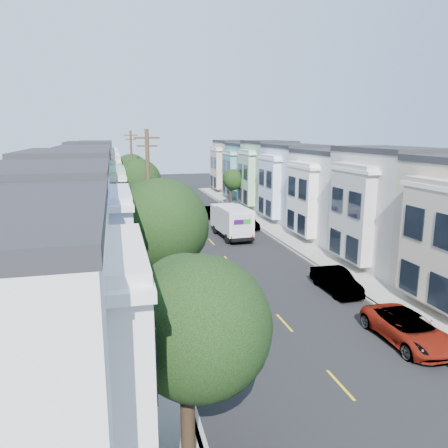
# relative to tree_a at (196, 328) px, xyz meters

# --- Properties ---
(ground) EXTENTS (160.00, 160.00, 0.00)m
(ground) POSITION_rel_tree_a_xyz_m (6.30, 14.66, -4.42)
(ground) COLOR black
(ground) RESTS_ON ground
(road_slab) EXTENTS (12.00, 70.00, 0.02)m
(road_slab) POSITION_rel_tree_a_xyz_m (6.30, 29.66, -4.41)
(road_slab) COLOR black
(road_slab) RESTS_ON ground
(curb_left) EXTENTS (0.30, 70.00, 0.15)m
(curb_left) POSITION_rel_tree_a_xyz_m (0.25, 29.66, -4.34)
(curb_left) COLOR gray
(curb_left) RESTS_ON ground
(curb_right) EXTENTS (0.30, 70.00, 0.15)m
(curb_right) POSITION_rel_tree_a_xyz_m (12.35, 29.66, -4.34)
(curb_right) COLOR gray
(curb_right) RESTS_ON ground
(sidewalk_left) EXTENTS (2.60, 70.00, 0.15)m
(sidewalk_left) POSITION_rel_tree_a_xyz_m (-1.05, 29.66, -4.34)
(sidewalk_left) COLOR gray
(sidewalk_left) RESTS_ON ground
(sidewalk_right) EXTENTS (2.60, 70.00, 0.15)m
(sidewalk_right) POSITION_rel_tree_a_xyz_m (13.65, 29.66, -4.34)
(sidewalk_right) COLOR gray
(sidewalk_right) RESTS_ON ground
(centerline) EXTENTS (0.12, 70.00, 0.01)m
(centerline) POSITION_rel_tree_a_xyz_m (6.30, 29.66, -4.42)
(centerline) COLOR gold
(centerline) RESTS_ON ground
(townhouse_row_left) EXTENTS (5.00, 70.00, 8.50)m
(townhouse_row_left) POSITION_rel_tree_a_xyz_m (-4.85, 29.66, -4.42)
(townhouse_row_left) COLOR white
(townhouse_row_left) RESTS_ON ground
(townhouse_row_right) EXTENTS (5.00, 70.00, 8.50)m
(townhouse_row_right) POSITION_rel_tree_a_xyz_m (17.45, 29.66, -4.42)
(townhouse_row_right) COLOR white
(townhouse_row_right) RESTS_ON ground
(tree_a) EXTENTS (4.24, 4.24, 6.56)m
(tree_a) POSITION_rel_tree_a_xyz_m (0.00, 0.00, 0.00)
(tree_a) COLOR black
(tree_a) RESTS_ON ground
(tree_b) EXTENTS (4.70, 4.70, 7.77)m
(tree_b) POSITION_rel_tree_a_xyz_m (0.00, 9.79, 0.98)
(tree_b) COLOR black
(tree_b) RESTS_ON ground
(tree_c) EXTENTS (4.13, 4.13, 6.43)m
(tree_c) POSITION_rel_tree_a_xyz_m (-0.00, 20.61, -0.07)
(tree_c) COLOR black
(tree_c) RESTS_ON ground
(tree_d) EXTENTS (4.54, 4.54, 7.51)m
(tree_d) POSITION_rel_tree_a_xyz_m (-0.00, 31.49, 0.79)
(tree_d) COLOR black
(tree_d) RESTS_ON ground
(tree_e) EXTENTS (4.70, 4.70, 7.17)m
(tree_e) POSITION_rel_tree_a_xyz_m (0.00, 47.73, 0.38)
(tree_e) COLOR black
(tree_e) RESTS_ON ground
(tree_far_r) EXTENTS (2.82, 2.82, 5.16)m
(tree_far_r) POSITION_rel_tree_a_xyz_m (13.20, 44.56, -0.73)
(tree_far_r) COLOR black
(tree_far_r) RESTS_ON ground
(utility_pole_near) EXTENTS (1.60, 0.26, 10.00)m
(utility_pole_near) POSITION_rel_tree_a_xyz_m (0.00, 16.66, 0.73)
(utility_pole_near) COLOR #42301E
(utility_pole_near) RESTS_ON ground
(utility_pole_far) EXTENTS (1.60, 0.26, 10.00)m
(utility_pole_far) POSITION_rel_tree_a_xyz_m (0.00, 42.66, 0.73)
(utility_pole_far) COLOR #42301E
(utility_pole_far) RESTS_ON ground
(fedex_truck) EXTENTS (2.44, 6.33, 3.03)m
(fedex_truck) POSITION_rel_tree_a_xyz_m (8.55, 27.96, -2.72)
(fedex_truck) COLOR silver
(fedex_truck) RESTS_ON ground
(lead_sedan) EXTENTS (1.52, 3.85, 1.26)m
(lead_sedan) POSITION_rel_tree_a_xyz_m (8.57, 38.40, -3.79)
(lead_sedan) COLOR black
(lead_sedan) RESTS_ON ground
(parked_left_b) EXTENTS (2.82, 5.53, 1.50)m
(parked_left_b) POSITION_rel_tree_a_xyz_m (1.40, 6.41, -3.67)
(parked_left_b) COLOR #071B38
(parked_left_b) RESTS_ON ground
(parked_left_c) EXTENTS (2.39, 5.15, 1.51)m
(parked_left_c) POSITION_rel_tree_a_xyz_m (1.40, 16.61, -3.66)
(parked_left_c) COLOR #9295A0
(parked_left_c) RESTS_ON ground
(parked_left_d) EXTENTS (2.22, 4.42, 1.28)m
(parked_left_d) POSITION_rel_tree_a_xyz_m (1.40, 24.82, -3.78)
(parked_left_d) COLOR #3A0904
(parked_left_d) RESTS_ON ground
(parked_right_a) EXTENTS (2.40, 5.19, 1.44)m
(parked_right_a) POSITION_rel_tree_a_xyz_m (11.20, 5.13, -3.70)
(parked_right_a) COLOR #474A4C
(parked_right_a) RESTS_ON ground
(parked_right_b) EXTENTS (1.61, 4.39, 1.46)m
(parked_right_b) POSITION_rel_tree_a_xyz_m (11.20, 12.23, -3.69)
(parked_right_b) COLOR white
(parked_right_b) RESTS_ON ground
(parked_right_c) EXTENTS (1.68, 3.96, 1.29)m
(parked_right_c) POSITION_rel_tree_a_xyz_m (11.20, 31.39, -3.78)
(parked_right_c) COLOR black
(parked_right_c) RESTS_ON ground
(parked_right_d) EXTENTS (2.11, 4.36, 1.27)m
(parked_right_d) POSITION_rel_tree_a_xyz_m (11.20, 40.73, -3.78)
(parked_right_d) COLOR #100D35
(parked_right_d) RESTS_ON ground
(motorcycle) EXTENTS (0.28, 2.01, 0.80)m
(motorcycle) POSITION_rel_tree_a_xyz_m (11.47, 3.36, -4.00)
(motorcycle) COLOR black
(motorcycle) RESTS_ON ground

